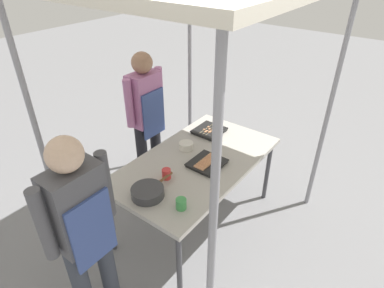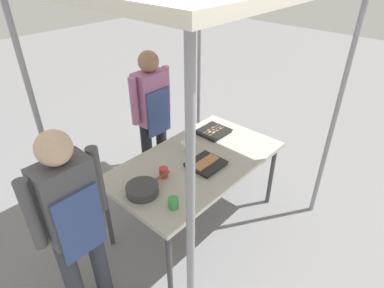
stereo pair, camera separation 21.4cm
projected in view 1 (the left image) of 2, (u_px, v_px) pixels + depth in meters
name	position (u px, v px, depth m)	size (l,w,h in m)	color
ground_plane	(196.00, 220.00, 3.31)	(18.00, 18.00, 0.00)	slate
stall_table	(196.00, 165.00, 2.94)	(1.60, 0.90, 0.75)	#B7B2A8
tray_grilled_sausages	(207.00, 163.00, 2.84)	(0.30, 0.27, 0.05)	black
tray_meat_skewers	(209.00, 131.00, 3.33)	(0.30, 0.28, 0.04)	black
cooking_wok	(148.00, 192.00, 2.48)	(0.42, 0.26, 0.07)	#38383A
condiment_bowl	(186.00, 146.00, 3.05)	(0.13, 0.13, 0.07)	silver
drink_cup_near_edge	(181.00, 204.00, 2.36)	(0.08, 0.08, 0.08)	#3F994C
drink_cup_by_wok	(166.00, 174.00, 2.67)	(0.07, 0.07, 0.09)	red
vendor_woman	(146.00, 112.00, 3.39)	(0.52, 0.23, 1.53)	black
customer_nearby	(82.00, 225.00, 2.03)	(0.52, 0.23, 1.54)	#333842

